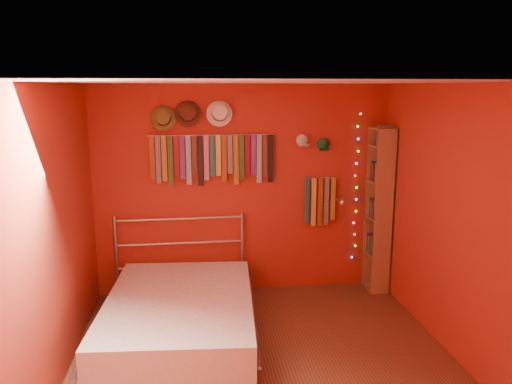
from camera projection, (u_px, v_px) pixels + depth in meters
name	position (u px, v px, depth m)	size (l,w,h in m)	color
ground	(265.00, 364.00, 4.52)	(3.50, 3.50, 0.00)	#51321C
back_wall	(244.00, 190.00, 5.96)	(3.50, 0.02, 2.50)	maroon
right_wall	(458.00, 224.00, 4.49)	(0.02, 3.50, 2.50)	maroon
left_wall	(52.00, 240.00, 4.03)	(0.02, 3.50, 2.50)	maroon
ceiling	(267.00, 82.00, 4.00)	(3.50, 3.50, 0.02)	white
tie_rack	(212.00, 157.00, 5.76)	(1.45, 0.03, 0.59)	#ACACB1
small_tie_rack	(320.00, 200.00, 6.04)	(0.40, 0.03, 0.60)	#ACACB1
fedora_olive	(163.00, 118.00, 5.57)	(0.28, 0.15, 0.27)	brown
fedora_brown	(188.00, 113.00, 5.59)	(0.31, 0.17, 0.30)	#472619
fedora_white	(220.00, 113.00, 5.64)	(0.30, 0.16, 0.29)	white
cap_white	(302.00, 141.00, 5.87)	(0.16, 0.20, 0.16)	silver
cap_green	(323.00, 144.00, 5.92)	(0.16, 0.20, 0.16)	#166530
fairy_lights	(356.00, 188.00, 6.10)	(0.06, 0.02, 1.81)	#FF3333
reading_lamp	(341.00, 202.00, 5.90)	(0.07, 0.31, 0.09)	#ACACB1
bookshelf	(382.00, 209.00, 6.01)	(0.25, 0.34, 2.00)	#906441
bed	(180.00, 316.00, 4.95)	(1.67, 2.13, 1.00)	#ACACB1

